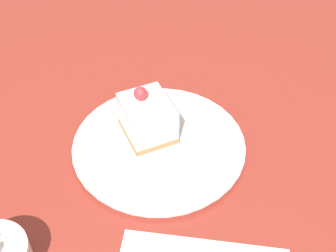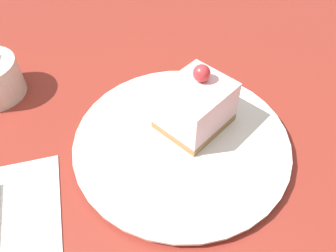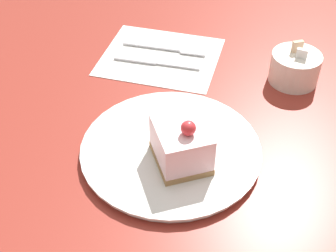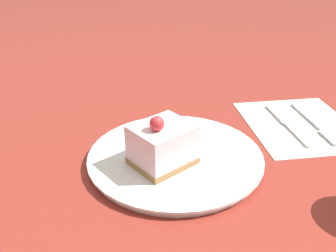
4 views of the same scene
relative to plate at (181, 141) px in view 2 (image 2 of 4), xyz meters
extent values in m
plane|color=maroon|center=(-0.02, 0.03, -0.01)|extent=(4.00, 4.00, 0.00)
cylinder|color=silver|center=(0.00, 0.00, 0.00)|extent=(0.28, 0.28, 0.01)
cylinder|color=silver|center=(0.00, 0.00, 0.00)|extent=(0.29, 0.29, 0.00)
cube|color=#9E7547|center=(0.03, 0.02, 0.01)|extent=(0.11, 0.10, 0.01)
cube|color=silver|center=(0.03, 0.02, 0.04)|extent=(0.11, 0.10, 0.06)
sphere|color=red|center=(0.04, 0.03, 0.08)|extent=(0.02, 0.02, 0.02)
camera|label=1|loc=(-0.54, 0.04, 0.57)|focal=50.00mm
camera|label=2|loc=(-0.15, -0.24, 0.34)|focal=35.00mm
camera|label=3|loc=(0.54, 0.01, 0.52)|focal=50.00mm
camera|label=4|loc=(0.21, 0.48, 0.33)|focal=40.00mm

